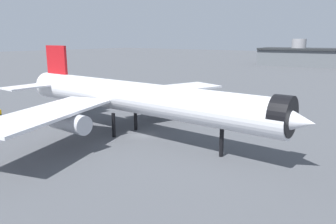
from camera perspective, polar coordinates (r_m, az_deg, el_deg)
The scene contains 2 objects.
ground at distance 67.92m, azimuth -4.49°, elevation -4.10°, with size 900.00×900.00×0.00m, color #4C4F54.
airliner_near_gate at distance 66.33m, azimuth -6.07°, elevation 2.46°, with size 68.77×63.07×17.90m.
Camera 1 is at (43.70, -48.14, 19.64)m, focal length 35.04 mm.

